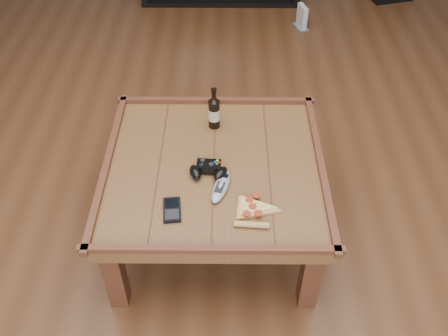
{
  "coord_description": "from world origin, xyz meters",
  "views": [
    {
      "loc": [
        0.06,
        -1.66,
        2.0
      ],
      "look_at": [
        0.05,
        -0.09,
        0.52
      ],
      "focal_mm": 40.0,
      "sensor_mm": 36.0,
      "label": 1
    }
  ],
  "objects_px": {
    "coffee_table": "(214,175)",
    "smartphone": "(172,210)",
    "game_controller": "(208,170)",
    "pizza_slice": "(252,210)",
    "remote_control": "(221,186)",
    "beer_bottle": "(214,112)",
    "game_console": "(302,18)"
  },
  "relations": [
    {
      "from": "coffee_table",
      "to": "smartphone",
      "type": "height_order",
      "value": "coffee_table"
    },
    {
      "from": "smartphone",
      "to": "beer_bottle",
      "type": "bearing_deg",
      "value": 68.04
    },
    {
      "from": "game_controller",
      "to": "remote_control",
      "type": "distance_m",
      "value": 0.11
    },
    {
      "from": "coffee_table",
      "to": "remote_control",
      "type": "height_order",
      "value": "remote_control"
    },
    {
      "from": "pizza_slice",
      "to": "remote_control",
      "type": "relative_size",
      "value": 1.25
    },
    {
      "from": "remote_control",
      "to": "pizza_slice",
      "type": "bearing_deg",
      "value": -29.04
    },
    {
      "from": "coffee_table",
      "to": "remote_control",
      "type": "relative_size",
      "value": 4.84
    },
    {
      "from": "pizza_slice",
      "to": "game_controller",
      "type": "bearing_deg",
      "value": 134.85
    },
    {
      "from": "coffee_table",
      "to": "game_controller",
      "type": "height_order",
      "value": "game_controller"
    },
    {
      "from": "beer_bottle",
      "to": "remote_control",
      "type": "bearing_deg",
      "value": -85.03
    },
    {
      "from": "smartphone",
      "to": "game_console",
      "type": "height_order",
      "value": "smartphone"
    },
    {
      "from": "beer_bottle",
      "to": "remote_control",
      "type": "xyz_separation_m",
      "value": [
        0.04,
        -0.44,
        -0.07
      ]
    },
    {
      "from": "beer_bottle",
      "to": "game_controller",
      "type": "xyz_separation_m",
      "value": [
        -0.02,
        -0.34,
        -0.06
      ]
    },
    {
      "from": "coffee_table",
      "to": "remote_control",
      "type": "xyz_separation_m",
      "value": [
        0.03,
        -0.15,
        0.07
      ]
    },
    {
      "from": "coffee_table",
      "to": "pizza_slice",
      "type": "distance_m",
      "value": 0.33
    },
    {
      "from": "pizza_slice",
      "to": "coffee_table",
      "type": "bearing_deg",
      "value": 125.2
    },
    {
      "from": "game_controller",
      "to": "coffee_table",
      "type": "bearing_deg",
      "value": 71.7
    },
    {
      "from": "beer_bottle",
      "to": "game_console",
      "type": "height_order",
      "value": "beer_bottle"
    },
    {
      "from": "beer_bottle",
      "to": "game_controller",
      "type": "bearing_deg",
      "value": -93.26
    },
    {
      "from": "coffee_table",
      "to": "game_controller",
      "type": "relative_size",
      "value": 5.38
    },
    {
      "from": "smartphone",
      "to": "remote_control",
      "type": "distance_m",
      "value": 0.24
    },
    {
      "from": "smartphone",
      "to": "remote_control",
      "type": "xyz_separation_m",
      "value": [
        0.2,
        0.13,
        0.01
      ]
    },
    {
      "from": "beer_bottle",
      "to": "coffee_table",
      "type": "bearing_deg",
      "value": -89.25
    },
    {
      "from": "smartphone",
      "to": "pizza_slice",
      "type": "bearing_deg",
      "value": -5.98
    },
    {
      "from": "coffee_table",
      "to": "smartphone",
      "type": "xyz_separation_m",
      "value": [
        -0.17,
        -0.28,
        0.07
      ]
    },
    {
      "from": "smartphone",
      "to": "remote_control",
      "type": "height_order",
      "value": "remote_control"
    },
    {
      "from": "pizza_slice",
      "to": "smartphone",
      "type": "relative_size",
      "value": 1.92
    },
    {
      "from": "coffee_table",
      "to": "beer_bottle",
      "type": "bearing_deg",
      "value": 90.75
    },
    {
      "from": "game_controller",
      "to": "smartphone",
      "type": "xyz_separation_m",
      "value": [
        -0.14,
        -0.22,
        -0.02
      ]
    },
    {
      "from": "game_controller",
      "to": "pizza_slice",
      "type": "xyz_separation_m",
      "value": [
        0.19,
        -0.22,
        -0.02
      ]
    },
    {
      "from": "game_controller",
      "to": "remote_control",
      "type": "bearing_deg",
      "value": -54.07
    },
    {
      "from": "game_controller",
      "to": "smartphone",
      "type": "distance_m",
      "value": 0.27
    }
  ]
}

